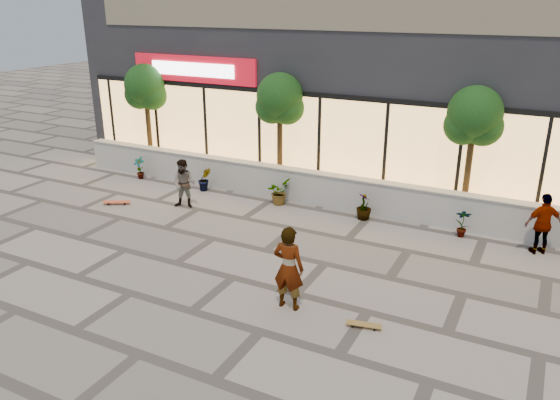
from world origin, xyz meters
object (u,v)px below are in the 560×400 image
at_px(tree_mideast, 474,119).
at_px(skater_right_near, 543,224).
at_px(skateboard_center, 364,325).
at_px(skateboard_left, 117,202).
at_px(skater_center, 289,268).
at_px(skater_left, 184,184).
at_px(tree_west, 146,90).
at_px(tree_midwest, 280,102).

distance_m(tree_mideast, skater_right_near, 3.36).
height_order(skater_right_near, skateboard_center, skater_right_near).
bearing_deg(tree_mideast, skater_right_near, -33.27).
bearing_deg(skateboard_left, tree_mideast, -9.08).
distance_m(skateboard_center, skateboard_left, 9.67).
bearing_deg(skater_center, skater_right_near, -132.51).
xyz_separation_m(skater_left, skateboard_left, (-2.08, -0.80, -0.68)).
xyz_separation_m(tree_mideast, skater_left, (-7.85, -2.83, -2.22)).
bearing_deg(skateboard_left, tree_west, 84.27).
bearing_deg(skater_left, tree_midwest, 41.40).
bearing_deg(skater_left, skater_right_near, -7.30).
bearing_deg(skater_center, skateboard_center, 177.90).
bearing_deg(skateboard_left, tree_midwest, 13.58).
height_order(tree_mideast, skateboard_left, tree_mideast).
distance_m(tree_west, tree_mideast, 11.50).
xyz_separation_m(skateboard_center, skateboard_left, (-9.18, 3.02, 0.01)).
distance_m(skater_center, skateboard_left, 8.13).
relative_size(skateboard_center, skateboard_left, 0.86).
bearing_deg(skateboard_left, skater_center, -50.91).
bearing_deg(skater_center, tree_west, -37.58).
bearing_deg(skater_right_near, skateboard_center, 30.58).
relative_size(tree_mideast, skater_right_near, 2.44).
relative_size(skater_left, skater_right_near, 0.95).
xyz_separation_m(skater_right_near, skateboard_left, (-12.06, -2.23, -0.72)).
bearing_deg(skater_center, skater_left, -36.42).
xyz_separation_m(skater_center, skateboard_left, (-7.51, 3.00, -0.83)).
xyz_separation_m(tree_mideast, skateboard_left, (-9.93, -3.63, -2.90)).
distance_m(tree_mideast, skateboard_center, 7.29).
height_order(tree_west, tree_midwest, same).
distance_m(tree_west, tree_midwest, 5.50).
xyz_separation_m(tree_midwest, skater_left, (-1.85, -2.83, -2.22)).
distance_m(tree_midwest, skateboard_left, 6.08).
height_order(skater_center, skateboard_center, skater_center).
bearing_deg(tree_midwest, tree_west, 180.00).
bearing_deg(skater_left, tree_west, 126.79).
xyz_separation_m(tree_midwest, skateboard_center, (5.26, -6.64, -2.92)).
relative_size(tree_midwest, skater_left, 2.57).
bearing_deg(skater_left, tree_mideast, 4.38).
height_order(tree_west, skater_center, tree_west).
distance_m(tree_west, skater_center, 11.43).
xyz_separation_m(skater_left, skateboard_center, (7.11, -3.82, -0.69)).
xyz_separation_m(tree_mideast, skateboard_center, (-0.74, -6.64, -2.92)).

